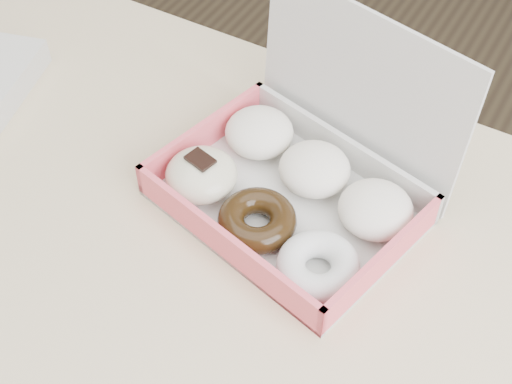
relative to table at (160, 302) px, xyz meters
The scene contains 2 objects.
table is the anchor object (origin of this frame).
donut_box 0.22m from the table, 60.67° to the left, with size 0.33×0.30×0.21m.
Camera 1 is at (0.33, -0.34, 1.40)m, focal length 50.00 mm.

